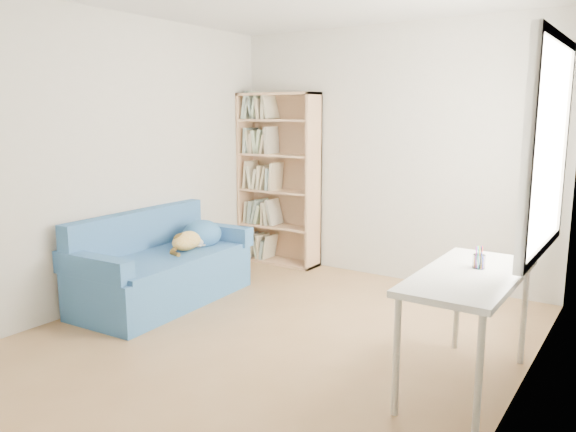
# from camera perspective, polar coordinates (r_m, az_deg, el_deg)

# --- Properties ---
(ground) EXTENTS (4.00, 4.00, 0.00)m
(ground) POSITION_cam_1_polar(r_m,az_deg,el_deg) (4.48, -1.10, -12.13)
(ground) COLOR olive
(ground) RESTS_ON ground
(room_shell) EXTENTS (3.54, 4.04, 2.62)m
(room_shell) POSITION_cam_1_polar(r_m,az_deg,el_deg) (4.11, 0.25, 9.28)
(room_shell) COLOR silver
(room_shell) RESTS_ON ground
(sofa) EXTENTS (0.89, 1.71, 0.82)m
(sofa) POSITION_cam_1_polar(r_m,az_deg,el_deg) (5.32, -12.53, -5.07)
(sofa) COLOR navy
(sofa) RESTS_ON ground
(bookshelf) EXTENTS (0.97, 0.30, 1.94)m
(bookshelf) POSITION_cam_1_polar(r_m,az_deg,el_deg) (6.41, -0.98, 3.03)
(bookshelf) COLOR tan
(bookshelf) RESTS_ON ground
(desk) EXTENTS (0.56, 1.22, 0.75)m
(desk) POSITION_cam_1_polar(r_m,az_deg,el_deg) (3.66, 17.93, -6.62)
(desk) COLOR white
(desk) RESTS_ON ground
(pen_cup) EXTENTS (0.08, 0.08, 0.15)m
(pen_cup) POSITION_cam_1_polar(r_m,az_deg,el_deg) (3.75, 18.83, -4.24)
(pen_cup) COLOR white
(pen_cup) RESTS_ON desk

